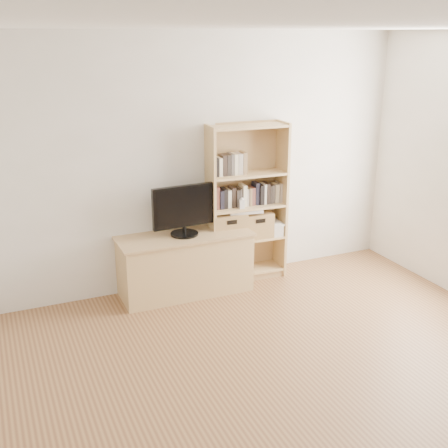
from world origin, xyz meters
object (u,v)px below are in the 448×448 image
baby_monitor (242,204)px  basket_left (227,226)px  television (184,210)px  basket_right (255,224)px  bookshelf (247,204)px  laptop (244,210)px  tv_stand (185,265)px

baby_monitor → basket_left: baby_monitor is taller
television → basket_right: (0.85, 0.09, -0.29)m
television → baby_monitor: television is taller
bookshelf → basket_right: (0.10, -0.01, -0.24)m
television → basket_right: 0.90m
basket_left → laptop: 0.25m
tv_stand → basket_left: (0.52, 0.10, 0.32)m
basket_left → basket_right: 0.33m
tv_stand → television: size_ratio=2.03×
television → baby_monitor: 0.64m
baby_monitor → television: bearing=-169.2°
television → basket_left: (0.52, 0.10, -0.27)m
tv_stand → bookshelf: bearing=7.7°
tv_stand → baby_monitor: (0.64, 0.01, 0.57)m
basket_left → basket_right: basket_left is taller
bookshelf → basket_right: bearing=-2.6°
tv_stand → basket_left: 0.61m
tv_stand → laptop: 0.86m
basket_left → baby_monitor: bearing=-32.6°
tv_stand → bookshelf: bookshelf is taller
baby_monitor → basket_left: bearing=153.6°
basket_right → laptop: size_ratio=0.92×
baby_monitor → laptop: baby_monitor is taller
tv_stand → bookshelf: size_ratio=0.78×
television → baby_monitor: bearing=-2.5°
television → baby_monitor: (0.64, 0.01, -0.02)m
bookshelf → television: size_ratio=2.59×
tv_stand → basket_right: bearing=6.2°
tv_stand → laptop: size_ratio=3.70×
baby_monitor → laptop: 0.13m
television → baby_monitor: size_ratio=6.71×
tv_stand → television: 0.59m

